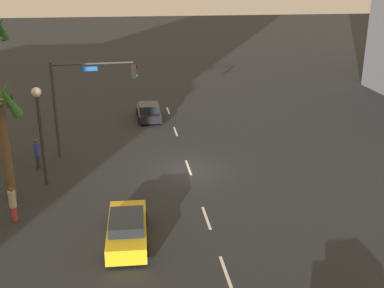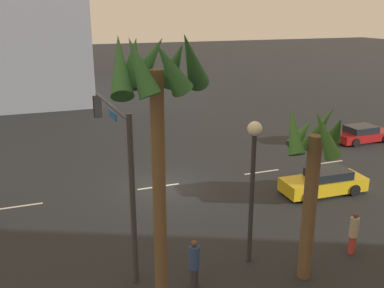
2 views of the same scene
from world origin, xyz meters
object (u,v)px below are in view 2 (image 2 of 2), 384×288
Objects in this scene: car_1 at (363,134)px; streetlamp at (253,165)px; pedestrian_0 at (194,263)px; palm_tree_1 at (156,107)px; palm_tree_0 at (313,160)px; pedestrian_1 at (354,232)px; car_2 at (324,182)px; traffic_signal at (118,156)px.

car_1 is 0.79× the size of streetlamp.
streetlamp reaches higher than pedestrian_0.
palm_tree_1 is at bearing 34.36° from streetlamp.
palm_tree_0 is at bearing 42.77° from car_1.
car_1 is 2.50× the size of pedestrian_1.
pedestrian_0 reaches higher than car_2.
palm_tree_0 reaches higher than pedestrian_0.
pedestrian_1 is (-4.26, 0.95, -3.12)m from streetlamp.
pedestrian_1 is (11.52, 12.60, 0.38)m from car_1.
car_2 is 11.08m from pedestrian_0.
traffic_signal is 5.12m from streetlamp.
palm_tree_1 reaches higher than pedestrian_1.
car_1 is 0.72× the size of traffic_signal.
car_1 is at bearing -154.94° from traffic_signal.
palm_tree_0 reaches higher than traffic_signal.
car_1 is at bearing -143.57° from streetlamp.
streetlamp is at bearing 36.43° from car_1.
pedestrian_0 is at bearing 29.36° from car_2.
streetlamp is at bearing -12.55° from pedestrian_1.
car_1 is 22.90m from traffic_signal.
palm_tree_1 is at bearing 35.97° from car_1.
car_2 is at bearing -116.18° from pedestrian_1.
car_2 is at bearing -146.69° from streetlamp.
car_2 is 0.70× the size of palm_tree_0.
pedestrian_1 is 4.66m from palm_tree_0.
pedestrian_0 reaches higher than car_1.
traffic_signal is 4.89m from pedestrian_0.
pedestrian_1 is 0.27× the size of palm_tree_0.
traffic_signal is at bearing 12.13° from car_2.
palm_tree_1 is (1.90, 2.28, 6.32)m from pedestrian_0.
palm_tree_1 reaches higher than palm_tree_0.
traffic_signal reaches higher than car_1.
traffic_signal is 7.17m from palm_tree_0.
streetlamp is at bearing 33.31° from car_2.
streetlamp reaches higher than pedestrian_1.
streetlamp is 3.14× the size of pedestrian_1.
traffic_signal is at bearing -55.52° from pedestrian_0.
pedestrian_0 is at bearing 124.48° from traffic_signal.
car_2 is 0.73× the size of traffic_signal.
palm_tree_1 reaches higher than traffic_signal.
streetlamp is 3.02× the size of pedestrian_0.
pedestrian_1 is at bearing 161.24° from traffic_signal.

